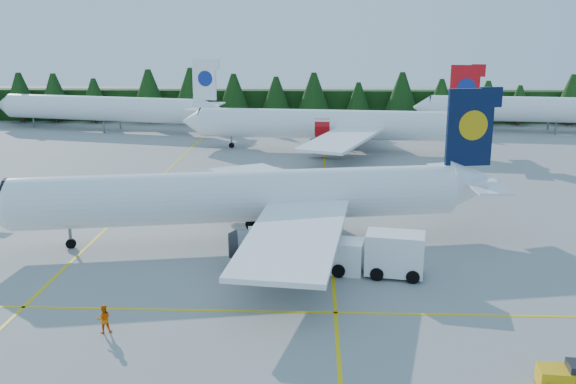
{
  "coord_description": "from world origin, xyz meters",
  "views": [
    {
      "loc": [
        4.56,
        -43.3,
        17.24
      ],
      "look_at": [
        2.3,
        11.08,
        3.5
      ],
      "focal_mm": 40.0,
      "sensor_mm": 36.0,
      "label": 1
    }
  ],
  "objects_px": {
    "airliner_navy": "(231,198)",
    "airliner_red": "(319,125)",
    "service_truck": "(378,254)",
    "baggage_tug": "(566,377)"
  },
  "relations": [
    {
      "from": "airliner_navy",
      "to": "airliner_red",
      "type": "xyz_separation_m",
      "value": [
        7.47,
        42.74,
        0.02
      ]
    },
    {
      "from": "airliner_red",
      "to": "airliner_navy",
      "type": "bearing_deg",
      "value": -94.42
    },
    {
      "from": "airliner_red",
      "to": "service_truck",
      "type": "xyz_separation_m",
      "value": [
        4.06,
        -49.93,
        -2.19
      ]
    },
    {
      "from": "service_truck",
      "to": "baggage_tug",
      "type": "xyz_separation_m",
      "value": [
        7.87,
        -15.07,
        -0.92
      ]
    },
    {
      "from": "airliner_navy",
      "to": "airliner_red",
      "type": "height_order",
      "value": "airliner_red"
    },
    {
      "from": "airliner_navy",
      "to": "airliner_red",
      "type": "distance_m",
      "value": 43.39
    },
    {
      "from": "baggage_tug",
      "to": "airliner_navy",
      "type": "bearing_deg",
      "value": 136.68
    },
    {
      "from": "airliner_navy",
      "to": "baggage_tug",
      "type": "distance_m",
      "value": 29.69
    },
    {
      "from": "baggage_tug",
      "to": "airliner_red",
      "type": "bearing_deg",
      "value": 106.0
    },
    {
      "from": "service_truck",
      "to": "baggage_tug",
      "type": "height_order",
      "value": "service_truck"
    }
  ]
}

